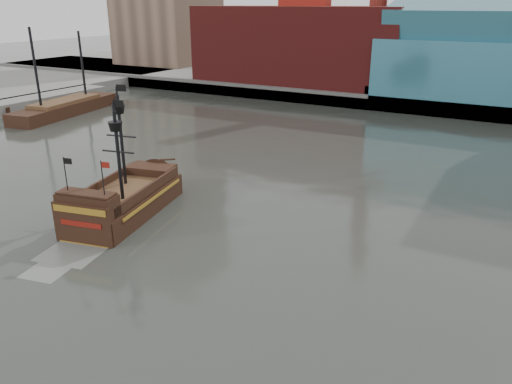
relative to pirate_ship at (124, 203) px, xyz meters
The scene contains 6 objects.
ground 12.06m from the pirate_ship, 33.95° to the right, with size 400.00×400.00×0.00m, color #2C2F2A.
promenade_far 85.88m from the pirate_ship, 83.34° to the left, with size 220.00×60.00×2.00m, color slate.
seawall 56.68m from the pirate_ship, 79.88° to the left, with size 220.00×1.00×2.60m, color #4C4C49.
pier 53.39m from the pirate_ship, 154.13° to the left, with size 6.00×40.00×2.00m, color slate.
pirate_ship is the anchor object (origin of this frame).
docked_vessel 47.14m from the pirate_ship, 144.50° to the left, with size 8.32×22.45×14.93m.
Camera 1 is at (19.92, -23.30, 17.66)m, focal length 35.00 mm.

